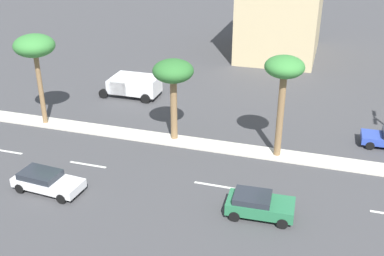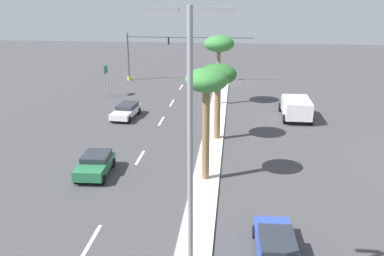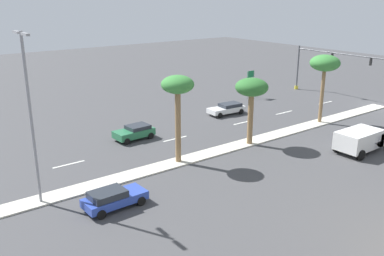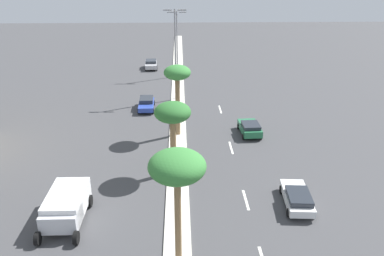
{
  "view_description": "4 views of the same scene",
  "coord_description": "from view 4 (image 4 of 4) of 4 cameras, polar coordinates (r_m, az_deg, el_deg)",
  "views": [
    {
      "loc": [
        30.42,
        34.44,
        16.48
      ],
      "look_at": [
        0.49,
        25.27,
        1.57
      ],
      "focal_mm": 43.47,
      "sensor_mm": 36.0,
      "label": 1
    },
    {
      "loc": [
        -1.7,
        56.82,
        12.1
      ],
      "look_at": [
        1.23,
        28.87,
        2.7
      ],
      "focal_mm": 38.6,
      "sensor_mm": 36.0,
      "label": 2
    },
    {
      "loc": [
        -27.65,
        51.04,
        13.86
      ],
      "look_at": [
        2.13,
        28.59,
        1.99
      ],
      "focal_mm": 39.7,
      "sensor_mm": 36.0,
      "label": 3
    },
    {
      "loc": [
        0.28,
        -6.79,
        16.99
      ],
      "look_at": [
        1.33,
        25.97,
        3.17
      ],
      "focal_mm": 36.97,
      "sensor_mm": 36.0,
      "label": 4
    }
  ],
  "objects": [
    {
      "name": "lane_stripe_near",
      "position": [
        31.3,
        7.77,
        -10.23
      ],
      "size": [
        0.2,
        2.8,
        0.01
      ],
      "primitive_type": "cube",
      "color": "silver",
      "rests_on": "ground"
    },
    {
      "name": "sedan_blue_rear",
      "position": [
        49.52,
        -6.59,
        3.54
      ],
      "size": [
        2.05,
        4.33,
        1.35
      ],
      "color": "#2D47AD",
      "rests_on": "ground"
    },
    {
      "name": "palm_tree_right",
      "position": [
        21.7,
        -2.16,
        -5.95
      ],
      "size": [
        3.23,
        3.23,
        7.48
      ],
      "color": "olive",
      "rests_on": "median_curb"
    },
    {
      "name": "sedan_green_center",
      "position": [
        42.29,
        8.34,
        0.03
      ],
      "size": [
        2.2,
        4.0,
        1.38
      ],
      "color": "#287047",
      "rests_on": "ground"
    },
    {
      "name": "sedan_white_far",
      "position": [
        31.03,
        14.96,
        -9.67
      ],
      "size": [
        2.25,
        4.63,
        1.28
      ],
      "color": "silver",
      "rests_on": "ground"
    },
    {
      "name": "palm_tree_outboard",
      "position": [
        32.5,
        -2.82,
        1.9
      ],
      "size": [
        3.06,
        3.06,
        6.33
      ],
      "color": "olive",
      "rests_on": "median_curb"
    },
    {
      "name": "median_curb",
      "position": [
        55.42,
        -2.05,
        5.06
      ],
      "size": [
        1.8,
        91.96,
        0.12
      ],
      "primitive_type": "cube",
      "color": "beige",
      "rests_on": "ground"
    },
    {
      "name": "ground_plane",
      "position": [
        45.82,
        -2.06,
        1.09
      ],
      "size": [
        160.0,
        160.0,
        0.0
      ],
      "primitive_type": "plane",
      "color": "#424244"
    },
    {
      "name": "lane_stripe_far",
      "position": [
        49.39,
        4.08,
        2.69
      ],
      "size": [
        0.2,
        2.8,
        0.01
      ],
      "primitive_type": "cube",
      "color": "silver",
      "rests_on": "ground"
    },
    {
      "name": "sedan_silver_mid",
      "position": [
        68.99,
        -5.92,
        9.14
      ],
      "size": [
        2.28,
        4.2,
        1.4
      ],
      "color": "#B2B2B7",
      "rests_on": "ground"
    },
    {
      "name": "street_lamp_near",
      "position": [
        62.66,
        -2.18,
        12.72
      ],
      "size": [
        2.9,
        0.24,
        10.01
      ],
      "color": "gray",
      "rests_on": "median_curb"
    },
    {
      "name": "street_lamp_center",
      "position": [
        51.31,
        -2.43,
        11.35
      ],
      "size": [
        2.9,
        0.24,
        11.56
      ],
      "color": "gray",
      "rests_on": "median_curb"
    },
    {
      "name": "palm_tree_near",
      "position": [
        39.85,
        -2.14,
        7.43
      ],
      "size": [
        2.72,
        2.72,
        7.44
      ],
      "color": "olive",
      "rests_on": "median_curb"
    },
    {
      "name": "lane_stripe_outboard",
      "position": [
        39.31,
        5.65,
        -2.85
      ],
      "size": [
        0.2,
        2.8,
        0.01
      ],
      "primitive_type": "cube",
      "color": "silver",
      "rests_on": "ground"
    },
    {
      "name": "box_truck",
      "position": [
        29.49,
        -17.78,
        -10.8
      ],
      "size": [
        2.75,
        5.53,
        2.06
      ],
      "color": "silver",
      "rests_on": "ground"
    }
  ]
}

